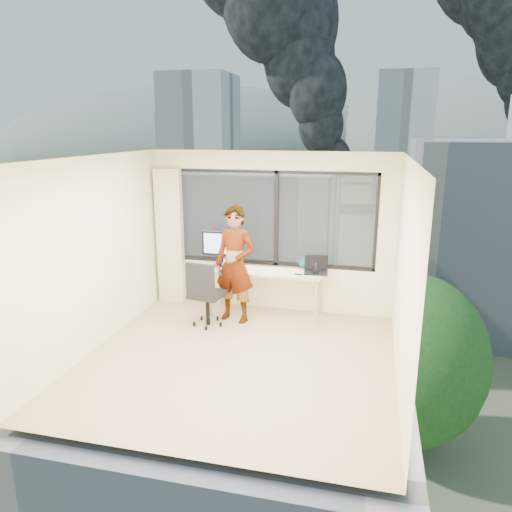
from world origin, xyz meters
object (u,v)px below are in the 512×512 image
(handbag, at_px, (307,263))
(monitor, at_px, (219,248))
(desk, at_px, (266,292))
(game_console, at_px, (233,262))
(laptop, at_px, (316,266))
(person, at_px, (235,265))
(chair, at_px, (207,292))

(handbag, bearing_deg, monitor, -175.51)
(desk, relative_size, game_console, 5.68)
(desk, distance_m, laptop, 0.94)
(desk, height_order, game_console, game_console)
(monitor, distance_m, game_console, 0.34)
(game_console, bearing_deg, person, -91.13)
(game_console, distance_m, handbag, 1.23)
(person, distance_m, handbag, 1.18)
(person, bearing_deg, chair, -127.78)
(desk, height_order, monitor, monitor)
(person, height_order, game_console, person)
(chair, relative_size, person, 0.58)
(game_console, bearing_deg, desk, -39.84)
(desk, bearing_deg, laptop, 0.24)
(monitor, height_order, laptop, monitor)
(laptop, relative_size, handbag, 1.52)
(chair, bearing_deg, desk, 47.33)
(person, xyz_separation_m, game_console, (-0.20, 0.56, -0.12))
(monitor, xyz_separation_m, handbag, (1.42, 0.13, -0.19))
(person, xyz_separation_m, handbag, (1.03, 0.56, -0.06))
(desk, relative_size, monitor, 3.11)
(person, height_order, monitor, person)
(desk, xyz_separation_m, monitor, (-0.79, 0.08, 0.66))
(laptop, xyz_separation_m, handbag, (-0.17, 0.21, -0.02))
(chair, height_order, laptop, chair)
(monitor, bearing_deg, person, -47.27)
(chair, relative_size, monitor, 1.82)
(handbag, bearing_deg, game_console, 178.95)
(desk, relative_size, chair, 1.71)
(desk, relative_size, handbag, 7.04)
(chair, distance_m, game_console, 0.91)
(chair, height_order, person, person)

